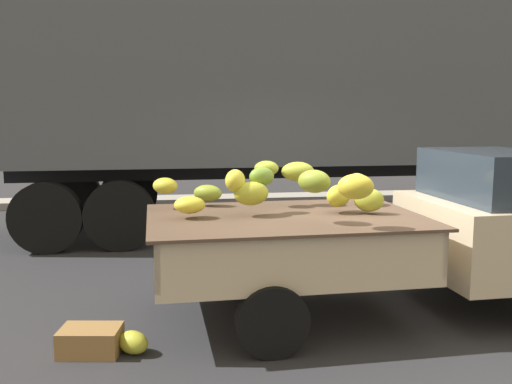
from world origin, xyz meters
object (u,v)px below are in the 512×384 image
at_px(pickup_truck, 457,228).
at_px(fallen_banana_bunch_near_tailgate, 133,342).
at_px(semi_trailer, 324,88).
at_px(produce_crate, 90,341).

xyz_separation_m(pickup_truck, fallen_banana_bunch_near_tailgate, (-3.35, -0.71, -0.78)).
bearing_deg(pickup_truck, semi_trailer, 91.64).
xyz_separation_m(fallen_banana_bunch_near_tailgate, produce_crate, (-0.37, 0.06, 0.01)).
height_order(semi_trailer, fallen_banana_bunch_near_tailgate, semi_trailer).
relative_size(pickup_truck, semi_trailer, 0.40).
relative_size(semi_trailer, fallen_banana_bunch_near_tailgate, 40.04).
distance_m(pickup_truck, semi_trailer, 4.77).
distance_m(semi_trailer, produce_crate, 6.61).
height_order(pickup_truck, produce_crate, pickup_truck).
height_order(fallen_banana_bunch_near_tailgate, produce_crate, produce_crate).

